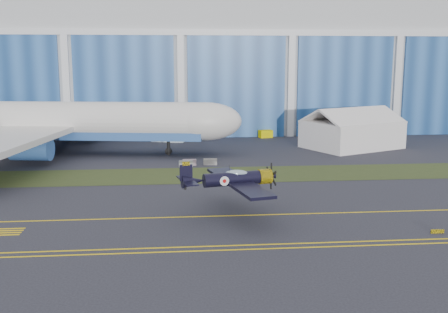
{
  "coord_description": "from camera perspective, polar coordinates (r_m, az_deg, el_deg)",
  "views": [
    {
      "loc": [
        -1.04,
        -54.74,
        15.14
      ],
      "look_at": [
        4.38,
        4.35,
        4.28
      ],
      "focal_mm": 42.0,
      "sensor_mm": 36.0,
      "label": 1
    }
  ],
  "objects": [
    {
      "name": "tent",
      "position": [
        94.78,
        13.77,
        3.08
      ],
      "size": [
        18.8,
        16.78,
        7.19
      ],
      "rotation": [
        0.0,
        0.0,
        0.43
      ],
      "color": "white",
      "rests_on": "ground"
    },
    {
      "name": "shipping_container",
      "position": [
        100.19,
        -6.04,
        2.4
      ],
      "size": [
        6.64,
        4.18,
        2.68
      ],
      "primitive_type": "cube",
      "rotation": [
        0.0,
        0.0,
        -0.3
      ],
      "color": "white",
      "rests_on": "ground"
    },
    {
      "name": "taxiway_centreline",
      "position": [
        52.0,
        -3.9,
        -6.56
      ],
      "size": [
        200.0,
        0.2,
        0.02
      ],
      "primitive_type": "cube",
      "color": "yellow",
      "rests_on": "ground"
    },
    {
      "name": "edge_line_far",
      "position": [
        43.94,
        -3.62,
        -9.79
      ],
      "size": [
        80.0,
        0.2,
        0.02
      ],
      "primitive_type": "cube",
      "color": "yellow",
      "rests_on": "ground"
    },
    {
      "name": "warbird",
      "position": [
        51.67,
        0.91,
        -2.44
      ],
      "size": [
        13.75,
        15.46,
        3.96
      ],
      "rotation": [
        0.0,
        0.0,
        0.23
      ],
      "color": "black",
      "rests_on": "ground"
    },
    {
      "name": "barrier_b",
      "position": [
        76.99,
        -3.78,
        -0.65
      ],
      "size": [
        2.01,
        0.63,
        0.9
      ],
      "primitive_type": "cube",
      "rotation": [
        0.0,
        0.0,
        -0.02
      ],
      "color": "#9F8793",
      "rests_on": "ground"
    },
    {
      "name": "barrier_a",
      "position": [
        75.98,
        -4.17,
        -0.8
      ],
      "size": [
        2.02,
        0.66,
        0.9
      ],
      "primitive_type": "cube",
      "rotation": [
        0.0,
        0.0,
        0.03
      ],
      "color": "gray",
      "rests_on": "ground"
    },
    {
      "name": "jetliner",
      "position": [
        90.23,
        -18.55,
        7.99
      ],
      "size": [
        78.59,
        69.75,
        24.45
      ],
      "rotation": [
        0.0,
        0.0,
        -0.16
      ],
      "color": "white",
      "rests_on": "ground"
    },
    {
      "name": "grass_median",
      "position": [
        70.39,
        -4.28,
        -2.06
      ],
      "size": [
        260.0,
        10.0,
        0.02
      ],
      "primitive_type": "cube",
      "color": "#475128",
      "rests_on": "ground"
    },
    {
      "name": "hangar",
      "position": [
        126.53,
        -4.85,
        10.26
      ],
      "size": [
        220.0,
        45.7,
        30.0
      ],
      "color": "silver",
      "rests_on": "ground"
    },
    {
      "name": "barrier_c",
      "position": [
        77.27,
        -1.5,
        -0.59
      ],
      "size": [
        2.05,
        0.78,
        0.9
      ],
      "primitive_type": "cube",
      "rotation": [
        0.0,
        0.0,
        -0.09
      ],
      "color": "gray",
      "rests_on": "ground"
    },
    {
      "name": "guard_board_right",
      "position": [
        50.81,
        22.21,
        -7.55
      ],
      "size": [
        1.2,
        0.15,
        0.35
      ],
      "primitive_type": "cube",
      "color": "yellow",
      "rests_on": "ground"
    },
    {
      "name": "edge_line_near",
      "position": [
        43.0,
        -3.58,
        -10.24
      ],
      "size": [
        80.0,
        0.2,
        0.02
      ],
      "primitive_type": "cube",
      "color": "yellow",
      "rests_on": "ground"
    },
    {
      "name": "ground",
      "position": [
        56.8,
        -4.02,
        -5.11
      ],
      "size": [
        260.0,
        260.0,
        0.0
      ],
      "primitive_type": "plane",
      "color": "#2D2E37",
      "rests_on": "ground"
    },
    {
      "name": "tug",
      "position": [
        105.11,
        4.54,
        2.47
      ],
      "size": [
        2.87,
        2.17,
        1.5
      ],
      "primitive_type": "cube",
      "rotation": [
        0.0,
        0.0,
        0.24
      ],
      "color": "#E6D400",
      "rests_on": "ground"
    }
  ]
}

